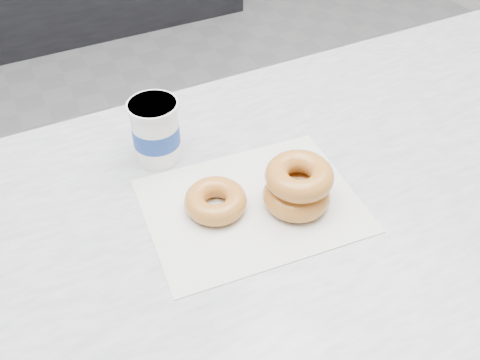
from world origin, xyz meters
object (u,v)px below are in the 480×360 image
object	(u,v)px
counter	(241,358)
donut_stack	(298,186)
coffee_cup	(156,131)
donut_single	(216,201)

from	to	relation	value
counter	donut_stack	xyz separation A→B (m)	(0.09, -0.02, 0.49)
coffee_cup	donut_stack	bearing A→B (deg)	-59.97
donut_single	donut_stack	distance (m)	0.13
counter	donut_single	distance (m)	0.47
donut_stack	coffee_cup	bearing A→B (deg)	127.08
coffee_cup	donut_single	bearing A→B (deg)	-84.43
donut_single	donut_stack	size ratio (longest dim) A/B	0.66
counter	coffee_cup	size ratio (longest dim) A/B	26.33
counter	coffee_cup	world-z (taller)	coffee_cup
donut_single	coffee_cup	bearing A→B (deg)	102.62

